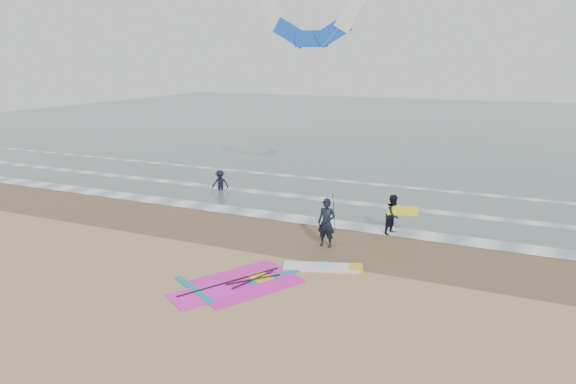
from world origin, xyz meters
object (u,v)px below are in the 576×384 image
at_px(windsurf_rig, 267,278).
at_px(person_standing, 326,223).
at_px(surf_kite, 311,27).
at_px(person_wading, 220,178).
at_px(person_walking, 394,214).

bearing_deg(windsurf_rig, person_standing, 78.69).
height_order(person_standing, surf_kite, surf_kite).
bearing_deg(person_wading, person_standing, -48.01).
bearing_deg(person_walking, surf_kite, 71.07).
xyz_separation_m(person_standing, surf_kite, (-3.99, 8.27, 8.03)).
bearing_deg(person_walking, person_standing, 164.95).
bearing_deg(surf_kite, person_wading, -155.61).
distance_m(person_wading, surf_kite, 9.73).
bearing_deg(windsurf_rig, person_walking, 66.03).
relative_size(person_standing, surf_kite, 0.21).
xyz_separation_m(windsurf_rig, person_standing, (0.78, 3.88, 0.96)).
bearing_deg(person_walking, person_wading, 95.74).
distance_m(windsurf_rig, person_wading, 12.78).
bearing_deg(person_standing, windsurf_rig, -100.33).
bearing_deg(person_standing, person_wading, 145.65).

